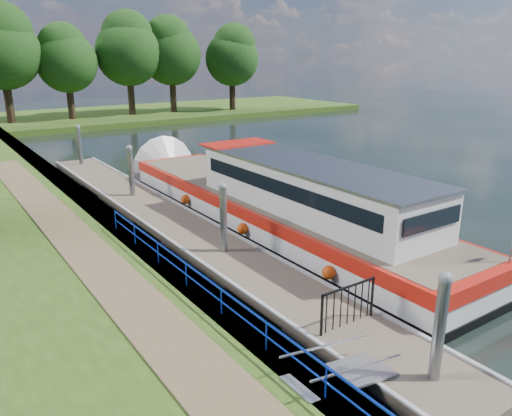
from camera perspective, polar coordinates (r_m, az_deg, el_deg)
ground at (r=12.70m, az=17.52°, el=-18.38°), size 160.00×160.00×0.00m
bank_edge at (r=22.92m, az=-17.62°, el=-0.99°), size 1.10×90.00×0.78m
far_bank at (r=61.95m, az=-15.00°, el=10.22°), size 60.00×18.00×0.60m
footpath at (r=15.98m, az=-16.55°, el=-7.27°), size 1.60×40.00×0.05m
blue_fence at (r=12.25m, az=-1.59°, el=-11.67°), size 0.04×18.04×0.72m
pontoon at (r=22.02m, az=-9.68°, el=-1.70°), size 2.50×30.00×0.56m
mooring_piles at (r=21.69m, az=-9.82°, el=1.03°), size 0.30×27.30×3.55m
gangway at (r=11.44m, az=9.64°, el=-18.32°), size 2.58×1.00×0.92m
gate_panel at (r=13.32m, az=10.50°, el=-10.25°), size 1.85×0.05×1.15m
barge at (r=21.76m, az=1.12°, el=0.81°), size 4.36×21.15×4.78m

